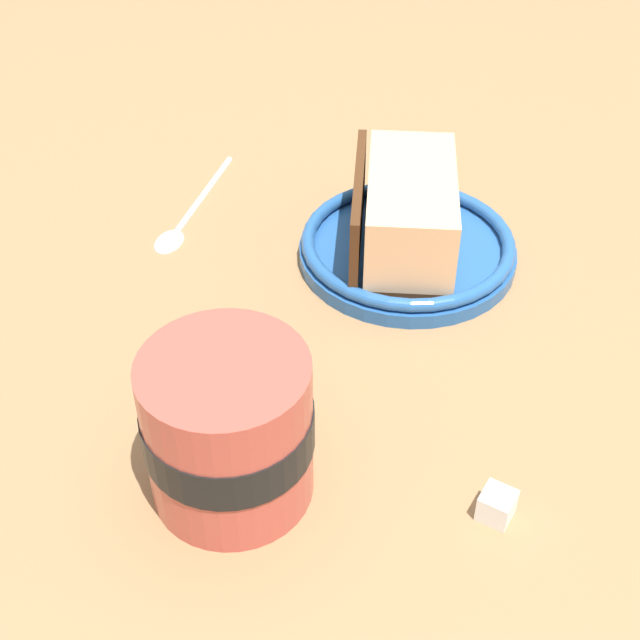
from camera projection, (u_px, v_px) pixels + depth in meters
ground_plane at (355, 330)px, 60.88cm from camera, size 140.30×140.30×4.00cm
small_plate at (409, 248)px, 63.03cm from camera, size 15.25×15.25×1.98cm
cake_slice at (408, 212)px, 61.10cm from camera, size 6.77×12.16×5.76cm
tea_mug at (230, 426)px, 45.43cm from camera, size 8.78×11.10×8.85cm
teaspoon at (183, 220)px, 66.74cm from camera, size 4.49×13.57×0.80cm
sugar_cube at (498, 505)px, 46.23cm from camera, size 2.26×2.26×1.67cm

